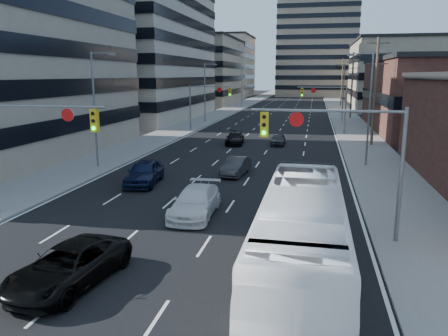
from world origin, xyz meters
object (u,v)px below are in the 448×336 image
white_van (195,202)px  black_pickup (69,266)px  transit_bus (302,235)px  silver_suv (278,266)px  sedan_blue (144,172)px

white_van → black_pickup: bearing=-106.6°
white_van → transit_bus: bearing=-49.6°
silver_suv → sedan_blue: size_ratio=0.99×
white_van → silver_suv: white_van is taller
silver_suv → transit_bus: size_ratio=0.39×
white_van → sedan_blue: 7.82m
black_pickup → transit_bus: size_ratio=0.42×
silver_suv → black_pickup: bearing=-164.8°
silver_suv → transit_bus: transit_bus is taller
white_van → transit_bus: size_ratio=0.42×
transit_bus → sedan_blue: (-10.90, 12.21, -0.89)m
black_pickup → white_van: size_ratio=1.00×
transit_bus → sedan_blue: 16.40m
silver_suv → sedan_blue: sedan_blue is taller
silver_suv → sedan_blue: bearing=130.9°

